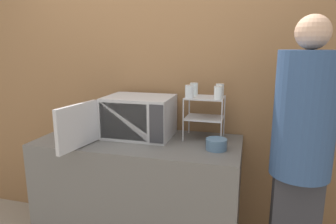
{
  "coord_description": "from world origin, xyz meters",
  "views": [
    {
      "loc": [
        0.8,
        -1.7,
        1.63
      ],
      "look_at": [
        0.22,
        0.38,
        1.16
      ],
      "focal_mm": 32.0,
      "sensor_mm": 36.0,
      "label": 1
    }
  ],
  "objects_px": {
    "glass_back_left": "(194,89)",
    "person": "(301,149)",
    "glass_front_left": "(189,91)",
    "bowl": "(216,144)",
    "microwave": "(136,117)",
    "dish_rack": "(205,109)",
    "glass_back_right": "(220,90)",
    "glass_front_right": "(218,93)"
  },
  "relations": [
    {
      "from": "glass_back_left",
      "to": "person",
      "type": "relative_size",
      "value": 0.05
    },
    {
      "from": "dish_rack",
      "to": "glass_back_left",
      "type": "bearing_deg",
      "value": 143.26
    },
    {
      "from": "bowl",
      "to": "dish_rack",
      "type": "bearing_deg",
      "value": 117.46
    },
    {
      "from": "bowl",
      "to": "glass_back_right",
      "type": "bearing_deg",
      "value": 93.59
    },
    {
      "from": "dish_rack",
      "to": "person",
      "type": "bearing_deg",
      "value": -27.08
    },
    {
      "from": "bowl",
      "to": "glass_back_left",
      "type": "bearing_deg",
      "value": 125.55
    },
    {
      "from": "glass_front_right",
      "to": "microwave",
      "type": "bearing_deg",
      "value": -178.36
    },
    {
      "from": "microwave",
      "to": "bowl",
      "type": "bearing_deg",
      "value": -12.51
    },
    {
      "from": "dish_rack",
      "to": "bowl",
      "type": "height_order",
      "value": "dish_rack"
    },
    {
      "from": "glass_front_right",
      "to": "bowl",
      "type": "relative_size",
      "value": 0.65
    },
    {
      "from": "microwave",
      "to": "glass_front_right",
      "type": "bearing_deg",
      "value": 1.64
    },
    {
      "from": "glass_front_left",
      "to": "person",
      "type": "xyz_separation_m",
      "value": [
        0.75,
        -0.26,
        -0.29
      ]
    },
    {
      "from": "microwave",
      "to": "bowl",
      "type": "xyz_separation_m",
      "value": [
        0.64,
        -0.14,
        -0.12
      ]
    },
    {
      "from": "glass_back_right",
      "to": "glass_front_right",
      "type": "height_order",
      "value": "same"
    },
    {
      "from": "dish_rack",
      "to": "bowl",
      "type": "bearing_deg",
      "value": -62.54
    },
    {
      "from": "glass_back_left",
      "to": "bowl",
      "type": "xyz_separation_m",
      "value": [
        0.22,
        -0.31,
        -0.34
      ]
    },
    {
      "from": "glass_front_right",
      "to": "bowl",
      "type": "height_order",
      "value": "glass_front_right"
    },
    {
      "from": "glass_back_right",
      "to": "bowl",
      "type": "xyz_separation_m",
      "value": [
        0.02,
        -0.3,
        -0.34
      ]
    },
    {
      "from": "glass_back_left",
      "to": "person",
      "type": "xyz_separation_m",
      "value": [
        0.74,
        -0.4,
        -0.29
      ]
    },
    {
      "from": "bowl",
      "to": "glass_front_right",
      "type": "bearing_deg",
      "value": 95.48
    },
    {
      "from": "glass_back_right",
      "to": "glass_front_left",
      "type": "bearing_deg",
      "value": -145.83
    },
    {
      "from": "glass_back_right",
      "to": "person",
      "type": "distance_m",
      "value": 0.73
    },
    {
      "from": "glass_front_left",
      "to": "glass_front_right",
      "type": "distance_m",
      "value": 0.21
    },
    {
      "from": "glass_front_left",
      "to": "bowl",
      "type": "relative_size",
      "value": 0.65
    },
    {
      "from": "dish_rack",
      "to": "glass_back_left",
      "type": "xyz_separation_m",
      "value": [
        -0.1,
        0.07,
        0.14
      ]
    },
    {
      "from": "glass_front_left",
      "to": "person",
      "type": "height_order",
      "value": "person"
    },
    {
      "from": "microwave",
      "to": "person",
      "type": "relative_size",
      "value": 0.43
    },
    {
      "from": "microwave",
      "to": "glass_front_left",
      "type": "relative_size",
      "value": 8.34
    },
    {
      "from": "glass_front_right",
      "to": "glass_front_left",
      "type": "bearing_deg",
      "value": 179.46
    },
    {
      "from": "person",
      "to": "microwave",
      "type": "bearing_deg",
      "value": 168.47
    },
    {
      "from": "dish_rack",
      "to": "glass_front_right",
      "type": "height_order",
      "value": "glass_front_right"
    },
    {
      "from": "dish_rack",
      "to": "glass_back_right",
      "type": "relative_size",
      "value": 3.46
    },
    {
      "from": "glass_front_left",
      "to": "glass_back_right",
      "type": "relative_size",
      "value": 1.0
    },
    {
      "from": "dish_rack",
      "to": "glass_front_left",
      "type": "height_order",
      "value": "glass_front_left"
    },
    {
      "from": "glass_front_right",
      "to": "dish_rack",
      "type": "bearing_deg",
      "value": 144.98
    },
    {
      "from": "dish_rack",
      "to": "glass_front_left",
      "type": "distance_m",
      "value": 0.19
    },
    {
      "from": "glass_back_left",
      "to": "person",
      "type": "distance_m",
      "value": 0.89
    },
    {
      "from": "glass_front_left",
      "to": "bowl",
      "type": "height_order",
      "value": "glass_front_left"
    },
    {
      "from": "person",
      "to": "dish_rack",
      "type": "bearing_deg",
      "value": 152.92
    },
    {
      "from": "glass_front_left",
      "to": "glass_front_right",
      "type": "relative_size",
      "value": 1.0
    },
    {
      "from": "microwave",
      "to": "glass_front_left",
      "type": "height_order",
      "value": "glass_front_left"
    },
    {
      "from": "glass_back_left",
      "to": "bowl",
      "type": "bearing_deg",
      "value": -54.45
    }
  ]
}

